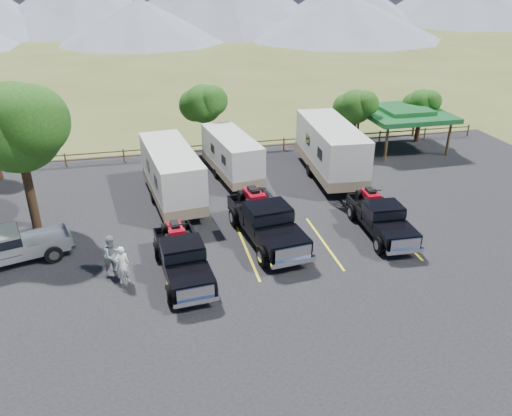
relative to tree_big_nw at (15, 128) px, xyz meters
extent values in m
plane|color=#495122|center=(12.55, -9.03, -5.60)|extent=(320.00, 320.00, 0.00)
cube|color=black|center=(12.55, -6.03, -5.58)|extent=(44.00, 34.00, 0.04)
cube|color=yellow|center=(6.55, -5.03, -5.55)|extent=(0.12, 5.50, 0.01)
cube|color=yellow|center=(10.55, -5.03, -5.55)|extent=(0.12, 5.50, 0.01)
cube|color=yellow|center=(14.55, -5.03, -5.55)|extent=(0.12, 5.50, 0.01)
cube|color=yellow|center=(18.55, -5.03, -5.55)|extent=(0.12, 5.50, 0.01)
cylinder|color=black|center=(0.05, -0.03, -3.36)|extent=(0.48, 0.48, 4.48)
sphere|color=#184A12|center=(0.05, -0.03, 0.00)|extent=(4.48, 4.48, 4.48)
sphere|color=#184A12|center=(1.01, -0.83, 0.48)|extent=(3.52, 3.52, 3.52)
sphere|color=#184A12|center=(-0.85, 0.68, -0.32)|extent=(3.84, 3.84, 3.84)
cylinder|color=black|center=(21.55, 7.97, -4.20)|extent=(0.39, 0.39, 2.80)
sphere|color=#184A12|center=(21.55, 7.97, -2.10)|extent=(2.52, 2.52, 2.52)
sphere|color=#184A12|center=(22.09, 7.52, -1.83)|extent=(1.98, 1.98, 1.98)
sphere|color=#184A12|center=(21.04, 8.37, -2.28)|extent=(2.16, 2.16, 2.16)
cylinder|color=black|center=(27.55, 8.97, -4.34)|extent=(0.38, 0.38, 2.52)
sphere|color=#184A12|center=(27.55, 8.97, -2.45)|extent=(2.24, 2.24, 2.24)
sphere|color=#184A12|center=(28.03, 8.57, -2.21)|extent=(1.76, 1.76, 1.76)
sphere|color=#184A12|center=(27.10, 9.33, -2.61)|extent=(1.92, 1.92, 1.92)
cylinder|color=black|center=(10.55, 9.97, -4.06)|extent=(0.41, 0.41, 3.08)
sphere|color=#184A12|center=(10.55, 9.97, -1.75)|extent=(2.80, 2.80, 2.80)
sphere|color=#184A12|center=(11.15, 9.47, -1.45)|extent=(2.20, 2.20, 2.20)
sphere|color=#184A12|center=(9.99, 10.41, -1.95)|extent=(2.40, 2.40, 2.40)
cylinder|color=brown|center=(-3.45, 9.47, -5.10)|extent=(0.12, 0.12, 1.00)
cylinder|color=brown|center=(0.55, 9.47, -5.10)|extent=(0.12, 0.12, 1.00)
cylinder|color=brown|center=(4.55, 9.47, -5.10)|extent=(0.12, 0.12, 1.00)
cylinder|color=brown|center=(8.55, 9.47, -5.10)|extent=(0.12, 0.12, 1.00)
cylinder|color=brown|center=(12.55, 9.47, -5.10)|extent=(0.12, 0.12, 1.00)
cylinder|color=brown|center=(16.55, 9.47, -5.10)|extent=(0.12, 0.12, 1.00)
cylinder|color=brown|center=(20.55, 9.47, -5.10)|extent=(0.12, 0.12, 1.00)
cylinder|color=brown|center=(24.55, 9.47, -5.10)|extent=(0.12, 0.12, 1.00)
cylinder|color=brown|center=(28.55, 9.47, -5.10)|extent=(0.12, 0.12, 1.00)
cylinder|color=brown|center=(32.55, 9.47, -5.10)|extent=(0.12, 0.12, 1.00)
cube|color=brown|center=(14.55, 9.47, -5.15)|extent=(36.00, 0.06, 0.08)
cube|color=brown|center=(14.55, 9.47, -4.75)|extent=(36.00, 0.06, 0.08)
cylinder|color=brown|center=(23.05, 5.47, -4.30)|extent=(0.20, 0.20, 2.60)
cylinder|color=brown|center=(23.05, 10.47, -4.30)|extent=(0.20, 0.20, 2.60)
cylinder|color=brown|center=(28.05, 5.47, -4.30)|extent=(0.20, 0.20, 2.60)
cylinder|color=brown|center=(28.05, 10.47, -4.30)|extent=(0.20, 0.20, 2.60)
cube|color=#1A5D2B|center=(25.55, 7.97, -2.85)|extent=(6.20, 6.20, 0.35)
cube|color=#1A5D2B|center=(25.55, 7.97, -2.55)|extent=(3.50, 3.50, 0.35)
cone|color=slate|center=(7.55, 77.97, -1.60)|extent=(32.00, 32.00, 8.00)
cone|color=slate|center=(47.55, 74.97, -1.10)|extent=(40.00, 40.00, 9.00)
cube|color=black|center=(7.29, -6.49, -4.95)|extent=(2.24, 5.59, 0.34)
cube|color=black|center=(7.45, -8.32, -4.60)|extent=(1.98, 1.88, 0.48)
cube|color=black|center=(7.30, -6.60, -4.26)|extent=(1.93, 1.65, 0.96)
cube|color=black|center=(7.30, -6.60, -4.12)|extent=(1.97, 1.71, 0.43)
cube|color=black|center=(7.14, -4.77, -4.69)|extent=(2.04, 2.45, 0.53)
cube|color=silver|center=(7.54, -9.29, -4.65)|extent=(1.53, 0.21, 0.53)
cube|color=silver|center=(7.54, -9.35, -5.01)|extent=(1.88, 0.34, 0.21)
cube|color=silver|center=(7.03, -3.63, -5.01)|extent=(1.88, 0.32, 0.21)
cylinder|color=black|center=(6.56, -8.45, -5.13)|extent=(0.36, 0.88, 0.86)
cylinder|color=black|center=(8.35, -8.29, -5.13)|extent=(0.36, 0.88, 0.86)
cylinder|color=black|center=(6.22, -4.68, -5.13)|extent=(0.36, 0.88, 0.86)
cylinder|color=black|center=(8.02, -4.52, -5.13)|extent=(0.36, 0.88, 0.86)
cube|color=maroon|center=(7.14, -4.77, -4.04)|extent=(0.78, 1.30, 0.34)
cube|color=black|center=(7.14, -4.77, -3.80)|extent=(0.45, 0.75, 0.17)
cube|color=maroon|center=(7.18, -5.29, -3.95)|extent=(0.79, 0.40, 0.21)
cylinder|color=black|center=(7.17, -5.20, -3.61)|extent=(0.86, 0.13, 0.06)
cylinder|color=black|center=(6.75, -5.33, -4.24)|extent=(0.30, 0.56, 0.54)
cylinder|color=black|center=(7.61, -5.26, -4.24)|extent=(0.30, 0.56, 0.54)
cylinder|color=black|center=(6.66, -4.28, -4.24)|extent=(0.30, 0.56, 0.54)
cylinder|color=black|center=(7.52, -4.21, -4.24)|extent=(0.30, 0.56, 0.54)
cube|color=black|center=(11.76, -4.18, -4.86)|extent=(2.80, 6.50, 0.40)
cube|color=black|center=(12.02, -6.29, -4.45)|extent=(2.35, 2.24, 0.55)
cube|color=black|center=(11.77, -4.31, -4.07)|extent=(2.27, 1.97, 1.10)
cube|color=black|center=(11.77, -4.31, -3.90)|extent=(2.33, 2.04, 0.50)
cube|color=black|center=(11.51, -2.21, -4.56)|extent=(2.43, 2.89, 0.61)
cube|color=silver|center=(12.16, -7.40, -4.51)|extent=(1.76, 0.31, 0.61)
cube|color=silver|center=(12.17, -7.47, -4.93)|extent=(2.17, 0.47, 0.24)
cube|color=silver|center=(11.35, -0.89, -4.93)|extent=(2.17, 0.45, 0.24)
cylinder|color=black|center=(11.00, -6.48, -5.06)|extent=(0.45, 1.03, 0.99)
cylinder|color=black|center=(13.06, -6.22, -5.06)|extent=(0.45, 1.03, 0.99)
cylinder|color=black|center=(10.46, -2.14, -5.06)|extent=(0.45, 1.03, 0.99)
cylinder|color=black|center=(12.52, -1.88, -5.06)|extent=(0.45, 1.03, 0.99)
cube|color=maroon|center=(11.51, -2.21, -3.81)|extent=(0.95, 1.52, 0.39)
cube|color=black|center=(11.51, -2.21, -3.54)|extent=(0.54, 0.88, 0.20)
cube|color=maroon|center=(11.59, -2.81, -3.70)|extent=(0.92, 0.49, 0.24)
cylinder|color=black|center=(11.57, -2.70, -3.31)|extent=(0.99, 0.19, 0.07)
cylinder|color=black|center=(11.09, -2.87, -4.03)|extent=(0.36, 0.65, 0.62)
cylinder|color=black|center=(12.08, -2.75, -4.03)|extent=(0.36, 0.65, 0.62)
cylinder|color=black|center=(10.94, -1.67, -4.03)|extent=(0.36, 0.65, 0.62)
cylinder|color=black|center=(11.93, -1.54, -4.03)|extent=(0.36, 0.65, 0.62)
cube|color=black|center=(17.77, -4.77, -4.96)|extent=(1.95, 5.43, 0.34)
cube|color=black|center=(17.70, -6.58, -4.62)|extent=(1.87, 1.77, 0.47)
cube|color=black|center=(17.76, -4.88, -4.29)|extent=(1.83, 1.54, 0.94)
cube|color=black|center=(17.76, -4.88, -4.14)|extent=(1.87, 1.60, 0.42)
cube|color=black|center=(17.84, -3.08, -4.70)|extent=(1.90, 2.33, 0.52)
cube|color=silver|center=(17.66, -7.53, -4.66)|extent=(1.51, 0.14, 0.52)
cube|color=silver|center=(17.65, -7.59, -5.02)|extent=(1.85, 0.24, 0.21)
cube|color=silver|center=(17.88, -1.95, -5.02)|extent=(1.85, 0.23, 0.21)
cylinder|color=black|center=(16.81, -6.60, -5.13)|extent=(0.32, 0.86, 0.85)
cylinder|color=black|center=(18.58, -6.67, -5.13)|extent=(0.32, 0.86, 0.85)
cylinder|color=black|center=(16.96, -2.87, -5.13)|extent=(0.32, 0.86, 0.85)
cylinder|color=black|center=(18.73, -2.94, -5.13)|extent=(0.32, 0.86, 0.85)
cube|color=maroon|center=(17.84, -3.08, -4.07)|extent=(0.71, 1.25, 0.33)
cube|color=black|center=(17.84, -3.08, -3.83)|extent=(0.40, 0.72, 0.17)
cube|color=maroon|center=(17.82, -3.59, -3.98)|extent=(0.77, 0.36, 0.21)
cylinder|color=black|center=(17.82, -3.50, -3.65)|extent=(0.85, 0.09, 0.06)
cylinder|color=black|center=(17.39, -3.58, -4.26)|extent=(0.27, 0.54, 0.53)
cylinder|color=black|center=(18.24, -3.61, -4.26)|extent=(0.27, 0.54, 0.53)
cylinder|color=black|center=(17.44, -2.54, -4.26)|extent=(0.27, 0.54, 0.53)
cylinder|color=black|center=(18.28, -2.58, -4.26)|extent=(0.27, 0.54, 0.53)
cube|color=silver|center=(7.48, 1.77, -3.63)|extent=(3.36, 7.85, 2.74)
cube|color=gray|center=(7.48, 1.77, -4.69)|extent=(3.38, 7.89, 0.61)
cube|color=black|center=(6.50, -0.27, -3.36)|extent=(0.13, 0.91, 0.61)
cube|color=black|center=(8.93, 0.04, -3.36)|extent=(0.13, 0.91, 0.61)
cylinder|color=black|center=(6.31, 1.93, -5.20)|extent=(0.34, 0.74, 0.71)
cylinder|color=black|center=(8.58, 2.21, -5.20)|extent=(0.34, 0.74, 0.71)
cube|color=black|center=(8.06, -2.91, -5.05)|extent=(0.35, 1.83, 0.10)
cube|color=silver|center=(11.60, 4.77, -3.85)|extent=(3.09, 6.96, 2.42)
cube|color=gray|center=(11.60, 4.77, -4.79)|extent=(3.12, 7.00, 0.54)
cube|color=black|center=(10.77, 2.95, -3.61)|extent=(0.13, 0.80, 0.54)
cube|color=black|center=(12.92, 3.26, -3.61)|extent=(0.13, 0.80, 0.54)
cylinder|color=black|center=(10.56, 4.89, -5.24)|extent=(0.31, 0.65, 0.63)
cylinder|color=black|center=(12.56, 5.18, -5.24)|extent=(0.31, 0.65, 0.63)
cube|color=black|center=(12.20, 0.64, -5.11)|extent=(0.34, 1.61, 0.09)
cube|color=silver|center=(17.98, 3.49, -3.47)|extent=(3.16, 8.39, 2.97)
cube|color=gray|center=(17.98, 3.49, -4.62)|extent=(3.19, 8.43, 0.66)
cube|color=black|center=(16.52, 1.52, -3.17)|extent=(0.09, 0.99, 0.66)
cube|color=black|center=(19.17, 1.35, -3.17)|extent=(0.09, 0.99, 0.66)
cylinder|color=black|center=(16.76, 3.90, -5.17)|extent=(0.32, 0.79, 0.77)
cylinder|color=black|center=(19.23, 3.74, -5.17)|extent=(0.32, 0.79, 0.77)
cube|color=black|center=(17.65, -1.61, -5.01)|extent=(0.26, 1.98, 0.11)
cube|color=#9A9EA2|center=(-0.59, -3.63, -4.97)|extent=(5.57, 3.16, 0.33)
cube|color=#9A9EA2|center=(-0.69, -3.66, -4.30)|extent=(1.89, 2.09, 0.93)
cube|color=black|center=(-0.69, -3.66, -4.16)|extent=(1.96, 2.14, 0.42)
cube|color=#9A9EA2|center=(1.02, -3.15, -4.71)|extent=(2.65, 2.35, 0.51)
cube|color=silver|center=(2.08, -2.82, -5.03)|extent=(0.67, 1.79, 0.20)
cylinder|color=black|center=(0.92, -2.26, -5.14)|extent=(0.88, 0.51, 0.84)
cylinder|color=black|center=(1.43, -3.93, -5.14)|extent=(0.88, 0.51, 0.84)
imported|color=white|center=(4.66, -6.45, -4.65)|extent=(0.76, 0.61, 1.82)
imported|color=gray|center=(4.24, -5.64, -4.58)|extent=(1.20, 1.14, 1.95)
camera|label=1|loc=(6.18, -25.87, 6.97)|focal=35.00mm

